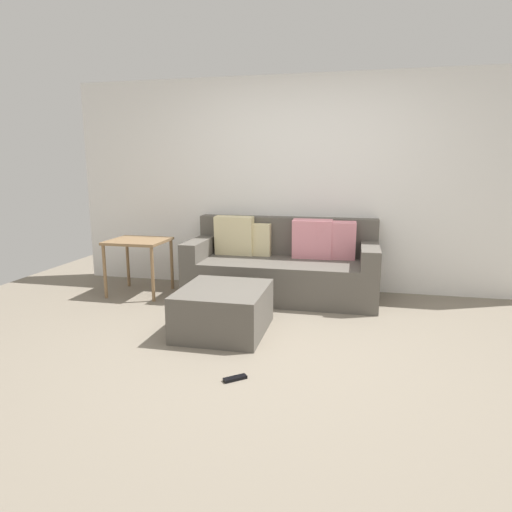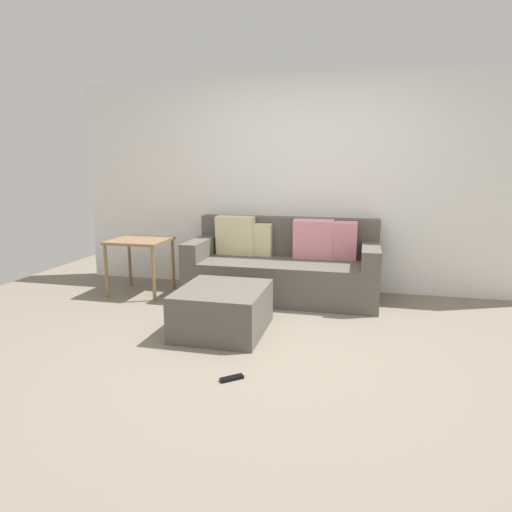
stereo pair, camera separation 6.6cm
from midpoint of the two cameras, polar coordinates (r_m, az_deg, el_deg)
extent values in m
plane|color=slate|center=(3.52, 2.14, -12.51)|extent=(7.21, 7.21, 0.00)
cube|color=white|center=(5.25, 6.71, 9.01)|extent=(5.55, 0.10, 2.43)
cube|color=#59544C|center=(4.93, 3.77, -2.92)|extent=(2.05, 0.89, 0.42)
cube|color=#59544C|center=(5.18, 4.49, 2.59)|extent=(2.05, 0.19, 0.43)
cube|color=#59544C|center=(5.10, -6.56, 1.10)|extent=(0.19, 0.89, 0.20)
cube|color=#59544C|center=(4.80, 14.86, 0.14)|extent=(0.19, 0.89, 0.20)
cube|color=beige|center=(5.14, -2.27, 2.62)|extent=(0.45, 0.19, 0.45)
cube|color=beige|center=(5.10, 0.35, 2.11)|extent=(0.37, 0.12, 0.37)
cube|color=pink|center=(4.95, 10.71, 1.93)|extent=(0.43, 0.21, 0.43)
cube|color=pink|center=(4.96, 7.70, 2.13)|extent=(0.43, 0.19, 0.44)
cube|color=#59544C|center=(3.93, -3.80, -6.87)|extent=(0.73, 0.82, 0.39)
cube|color=olive|center=(5.18, -14.33, 1.91)|extent=(0.63, 0.57, 0.03)
cylinder|color=olive|center=(5.16, -18.26, -1.87)|extent=(0.04, 0.04, 0.59)
cylinder|color=olive|center=(4.89, -12.60, -2.28)|extent=(0.04, 0.04, 0.59)
cylinder|color=olive|center=(5.59, -15.53, -0.72)|extent=(0.04, 0.04, 0.59)
cylinder|color=olive|center=(5.34, -10.21, -1.04)|extent=(0.04, 0.04, 0.59)
cube|color=black|center=(3.15, -2.49, -15.35)|extent=(0.16, 0.14, 0.02)
camera|label=1|loc=(0.03, -89.57, 0.09)|focal=31.27mm
camera|label=2|loc=(0.03, 90.43, -0.09)|focal=31.27mm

